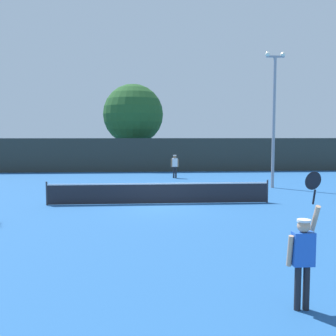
{
  "coord_description": "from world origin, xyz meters",
  "views": [
    {
      "loc": [
        -0.93,
        -18.09,
        3.16
      ],
      "look_at": [
        0.6,
        2.67,
        1.43
      ],
      "focal_mm": 42.63,
      "sensor_mm": 36.0,
      "label": 1
    }
  ],
  "objects_px": {
    "light_pole": "(274,111)",
    "parked_car_far": "(206,158)",
    "player_serving": "(303,250)",
    "player_receiving": "(175,164)",
    "parked_car_near": "(70,158)",
    "parked_car_mid": "(122,159)",
    "large_tree": "(133,114)",
    "tennis_ball": "(95,203)"
  },
  "relations": [
    {
      "from": "player_receiving",
      "to": "large_tree",
      "type": "relative_size",
      "value": 0.21
    },
    {
      "from": "player_receiving",
      "to": "tennis_ball",
      "type": "relative_size",
      "value": 24.88
    },
    {
      "from": "light_pole",
      "to": "player_receiving",
      "type": "bearing_deg",
      "value": 133.0
    },
    {
      "from": "player_serving",
      "to": "parked_car_far",
      "type": "distance_m",
      "value": 33.39
    },
    {
      "from": "parked_car_near",
      "to": "parked_car_mid",
      "type": "relative_size",
      "value": 1.02
    },
    {
      "from": "parked_car_near",
      "to": "parked_car_far",
      "type": "bearing_deg",
      "value": -8.88
    },
    {
      "from": "large_tree",
      "to": "parked_car_far",
      "type": "relative_size",
      "value": 1.87
    },
    {
      "from": "player_serving",
      "to": "parked_car_mid",
      "type": "xyz_separation_m",
      "value": [
        -4.57,
        33.25,
        -0.32
      ]
    },
    {
      "from": "parked_car_mid",
      "to": "large_tree",
      "type": "bearing_deg",
      "value": -60.46
    },
    {
      "from": "light_pole",
      "to": "parked_car_far",
      "type": "height_order",
      "value": "light_pole"
    },
    {
      "from": "player_receiving",
      "to": "parked_car_far",
      "type": "bearing_deg",
      "value": -110.91
    },
    {
      "from": "light_pole",
      "to": "parked_car_mid",
      "type": "relative_size",
      "value": 1.89
    },
    {
      "from": "player_receiving",
      "to": "large_tree",
      "type": "bearing_deg",
      "value": -70.83
    },
    {
      "from": "player_serving",
      "to": "player_receiving",
      "type": "bearing_deg",
      "value": 90.79
    },
    {
      "from": "large_tree",
      "to": "parked_car_mid",
      "type": "bearing_deg",
      "value": 118.52
    },
    {
      "from": "light_pole",
      "to": "player_serving",
      "type": "bearing_deg",
      "value": -107.12
    },
    {
      "from": "tennis_ball",
      "to": "light_pole",
      "type": "xyz_separation_m",
      "value": [
        10.0,
        4.98,
        4.53
      ]
    },
    {
      "from": "player_receiving",
      "to": "tennis_ball",
      "type": "height_order",
      "value": "player_receiving"
    },
    {
      "from": "light_pole",
      "to": "large_tree",
      "type": "relative_size",
      "value": 1.01
    },
    {
      "from": "light_pole",
      "to": "parked_car_mid",
      "type": "xyz_separation_m",
      "value": [
        -9.63,
        16.85,
        -3.78
      ]
    },
    {
      "from": "player_receiving",
      "to": "parked_car_far",
      "type": "relative_size",
      "value": 0.4
    },
    {
      "from": "tennis_ball",
      "to": "parked_car_far",
      "type": "relative_size",
      "value": 0.02
    },
    {
      "from": "large_tree",
      "to": "parked_car_mid",
      "type": "xyz_separation_m",
      "value": [
        -1.13,
        2.09,
        -4.3
      ]
    },
    {
      "from": "player_serving",
      "to": "light_pole",
      "type": "bearing_deg",
      "value": 72.88
    },
    {
      "from": "large_tree",
      "to": "parked_car_near",
      "type": "xyz_separation_m",
      "value": [
        -6.44,
        3.04,
        -4.3
      ]
    },
    {
      "from": "player_serving",
      "to": "tennis_ball",
      "type": "xyz_separation_m",
      "value": [
        -4.95,
        11.42,
        -1.07
      ]
    },
    {
      "from": "tennis_ball",
      "to": "parked_car_mid",
      "type": "bearing_deg",
      "value": 89.01
    },
    {
      "from": "player_receiving",
      "to": "tennis_ball",
      "type": "bearing_deg",
      "value": 66.57
    },
    {
      "from": "player_receiving",
      "to": "parked_car_near",
      "type": "distance_m",
      "value": 15.4
    },
    {
      "from": "tennis_ball",
      "to": "parked_car_far",
      "type": "bearing_deg",
      "value": 67.84
    },
    {
      "from": "player_serving",
      "to": "large_tree",
      "type": "bearing_deg",
      "value": 96.3
    },
    {
      "from": "light_pole",
      "to": "parked_car_far",
      "type": "distance_m",
      "value": 17.22
    },
    {
      "from": "player_serving",
      "to": "player_receiving",
      "type": "distance_m",
      "value": 22.15
    },
    {
      "from": "player_receiving",
      "to": "parked_car_near",
      "type": "relative_size",
      "value": 0.39
    },
    {
      "from": "player_receiving",
      "to": "parked_car_near",
      "type": "height_order",
      "value": "player_receiving"
    },
    {
      "from": "player_receiving",
      "to": "light_pole",
      "type": "xyz_separation_m",
      "value": [
        5.36,
        -5.74,
        3.52
      ]
    },
    {
      "from": "parked_car_mid",
      "to": "parked_car_far",
      "type": "xyz_separation_m",
      "value": [
        8.48,
        -0.09,
        0.0
      ]
    },
    {
      "from": "parked_car_near",
      "to": "parked_car_far",
      "type": "xyz_separation_m",
      "value": [
        13.79,
        -1.04,
        0.0
      ]
    },
    {
      "from": "player_serving",
      "to": "parked_car_near",
      "type": "relative_size",
      "value": 0.58
    },
    {
      "from": "player_serving",
      "to": "parked_car_near",
      "type": "bearing_deg",
      "value": 106.12
    },
    {
      "from": "parked_car_far",
      "to": "parked_car_near",
      "type": "bearing_deg",
      "value": 176.72
    },
    {
      "from": "player_receiving",
      "to": "light_pole",
      "type": "distance_m",
      "value": 8.61
    }
  ]
}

